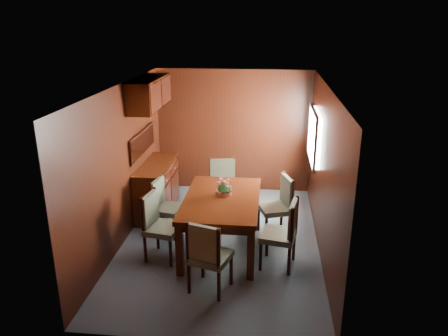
# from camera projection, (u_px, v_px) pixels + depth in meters

# --- Properties ---
(ground) EXTENTS (4.50, 4.50, 0.00)m
(ground) POSITION_uv_depth(u_px,v_px,m) (221.00, 241.00, 6.83)
(ground) COLOR #3F4D56
(ground) RESTS_ON ground
(room_shell) EXTENTS (3.06, 4.52, 2.41)m
(room_shell) POSITION_uv_depth(u_px,v_px,m) (216.00, 135.00, 6.62)
(room_shell) COLOR black
(room_shell) RESTS_ON ground
(sideboard) EXTENTS (0.48, 1.40, 0.90)m
(sideboard) POSITION_uv_depth(u_px,v_px,m) (157.00, 188.00, 7.75)
(sideboard) COLOR black
(sideboard) RESTS_ON ground
(dining_table) EXTENTS (1.10, 1.75, 0.82)m
(dining_table) POSITION_uv_depth(u_px,v_px,m) (222.00, 205.00, 6.43)
(dining_table) COLOR black
(dining_table) RESTS_ON ground
(chair_left_near) EXTENTS (0.54, 0.55, 1.00)m
(chair_left_near) POSITION_uv_depth(u_px,v_px,m) (158.00, 222.00, 6.22)
(chair_left_near) COLOR black
(chair_left_near) RESTS_ON ground
(chair_left_far) EXTENTS (0.50, 0.51, 0.93)m
(chair_left_far) POSITION_uv_depth(u_px,v_px,m) (164.00, 204.00, 6.94)
(chair_left_far) COLOR black
(chair_left_far) RESTS_ON ground
(chair_right_near) EXTENTS (0.54, 0.56, 1.00)m
(chair_right_near) POSITION_uv_depth(u_px,v_px,m) (284.00, 230.00, 5.98)
(chair_right_near) COLOR black
(chair_right_near) RESTS_ON ground
(chair_right_far) EXTENTS (0.58, 0.59, 1.00)m
(chair_right_far) POSITION_uv_depth(u_px,v_px,m) (280.00, 203.00, 6.86)
(chair_right_far) COLOR black
(chair_right_far) RESTS_ON ground
(chair_head) EXTENTS (0.59, 0.58, 1.00)m
(chair_head) POSITION_uv_depth(u_px,v_px,m) (207.00, 253.00, 5.40)
(chair_head) COLOR black
(chair_head) RESTS_ON ground
(chair_foot) EXTENTS (0.55, 0.54, 1.00)m
(chair_foot) POSITION_uv_depth(u_px,v_px,m) (223.00, 184.00, 7.63)
(chair_foot) COLOR black
(chair_foot) RESTS_ON ground
(flower_centerpiece) EXTENTS (0.25, 0.25, 0.25)m
(flower_centerpiece) POSITION_uv_depth(u_px,v_px,m) (224.00, 187.00, 6.45)
(flower_centerpiece) COLOR #CB5D3E
(flower_centerpiece) RESTS_ON dining_table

